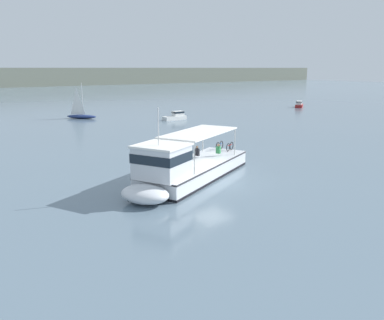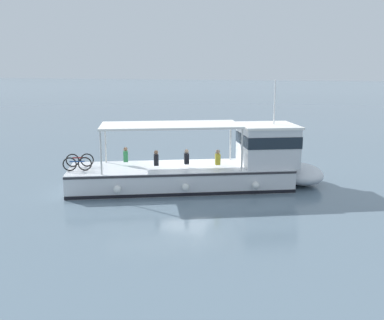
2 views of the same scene
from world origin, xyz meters
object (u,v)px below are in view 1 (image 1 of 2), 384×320
(motorboat_horizon_east, at_px, (299,105))
(ferry_main, at_px, (185,169))
(motorboat_far_right, at_px, (176,116))
(sailboat_near_port, at_px, (81,115))

(motorboat_horizon_east, bearing_deg, ferry_main, -148.11)
(motorboat_far_right, height_order, sailboat_near_port, sailboat_near_port)
(ferry_main, relative_size, sailboat_near_port, 2.37)
(motorboat_far_right, height_order, motorboat_horizon_east, same)
(motorboat_far_right, distance_m, motorboat_horizon_east, 30.25)
(motorboat_far_right, xyz_separation_m, sailboat_near_port, (-10.87, 9.71, -0.00))
(sailboat_near_port, relative_size, motorboat_horizon_east, 1.46)
(ferry_main, distance_m, sailboat_near_port, 38.76)
(sailboat_near_port, bearing_deg, motorboat_horizon_east, -10.97)
(motorboat_far_right, xyz_separation_m, motorboat_horizon_east, (30.20, 1.76, 0.00))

